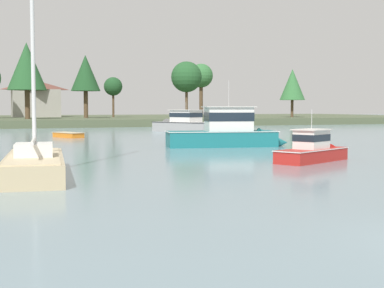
{
  "coord_description": "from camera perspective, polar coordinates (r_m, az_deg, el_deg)",
  "views": [
    {
      "loc": [
        -10.46,
        -9.51,
        3.17
      ],
      "look_at": [
        3.05,
        26.38,
        0.65
      ],
      "focal_mm": 52.53,
      "sensor_mm": 36.0,
      "label": 1
    }
  ],
  "objects": [
    {
      "name": "cruiser_red",
      "position": [
        33.88,
        12.52,
        -0.97
      ],
      "size": [
        6.41,
        4.42,
        3.65
      ],
      "color": "#B2231E",
      "rests_on": "ground"
    },
    {
      "name": "shore_tree_inland_a",
      "position": [
        110.29,
        -8.01,
        5.78
      ],
      "size": [
        3.58,
        3.58,
        7.77
      ],
      "color": "brown",
      "rests_on": "far_shore_bank"
    },
    {
      "name": "shore_tree_far_right",
      "position": [
        111.99,
        10.16,
        5.95
      ],
      "size": [
        4.93,
        4.93,
        9.4
      ],
      "color": "brown",
      "rests_on": "far_shore_bank"
    },
    {
      "name": "cruiser_teal",
      "position": [
        45.31,
        4.12,
        0.76
      ],
      "size": [
        10.32,
        4.39,
        6.24
      ],
      "color": "#196B70",
      "rests_on": "ground"
    },
    {
      "name": "cottage_near_water",
      "position": [
        117.15,
        -15.62,
        4.52
      ],
      "size": [
        9.7,
        9.67,
        7.37
      ],
      "color": "#9E998E",
      "rests_on": "far_shore_bank"
    },
    {
      "name": "cruiser_grey",
      "position": [
        73.04,
        -1.23,
        1.79
      ],
      "size": [
        7.44,
        10.56,
        5.01
      ],
      "color": "gray",
      "rests_on": "ground"
    },
    {
      "name": "shore_tree_left_mid",
      "position": [
        97.36,
        -16.44,
        7.54
      ],
      "size": [
        6.42,
        6.42,
        12.63
      ],
      "color": "brown",
      "rests_on": "far_shore_bank"
    },
    {
      "name": "sailboat_sand",
      "position": [
        26.73,
        -15.7,
        -2.53
      ],
      "size": [
        3.62,
        9.81,
        15.43
      ],
      "color": "tan",
      "rests_on": "ground"
    },
    {
      "name": "shore_tree_left",
      "position": [
        104.22,
        -10.76,
        7.05
      ],
      "size": [
        5.32,
        5.32,
        11.41
      ],
      "color": "brown",
      "rests_on": "far_shore_bank"
    },
    {
      "name": "shore_tree_right_mid",
      "position": [
        111.49,
        -0.56,
        6.81
      ],
      "size": [
        6.08,
        6.08,
        10.98
      ],
      "color": "brown",
      "rests_on": "far_shore_bank"
    },
    {
      "name": "shore_tree_inland_c",
      "position": [
        125.45,
        0.93,
        6.88
      ],
      "size": [
        5.29,
        5.29,
        11.59
      ],
      "color": "brown",
      "rests_on": "far_shore_bank"
    },
    {
      "name": "far_shore_bank",
      "position": [
        115.8,
        -15.45,
        2.36
      ],
      "size": [
        166.38,
        57.66,
        1.21
      ],
      "primitive_type": "cube",
      "color": "#4C563D",
      "rests_on": "ground"
    },
    {
      "name": "dinghy_orange",
      "position": [
        60.28,
        -12.45,
        0.83
      ],
      "size": [
        3.05,
        4.23,
        0.74
      ],
      "color": "orange",
      "rests_on": "ground"
    }
  ]
}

